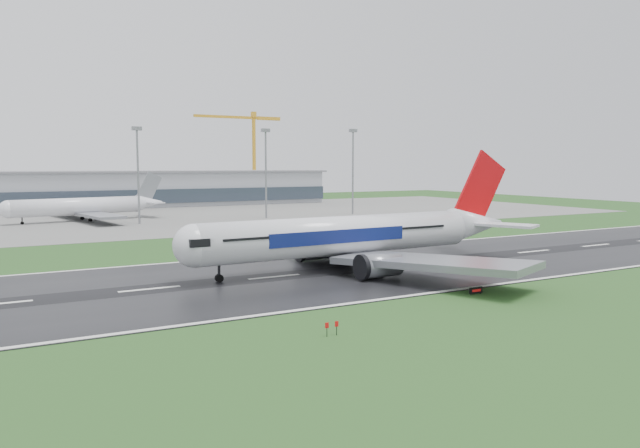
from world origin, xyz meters
TOP-DOWN VIEW (x-y plane):
  - ground at (0.00, 0.00)m, footprint 520.00×520.00m
  - runway at (0.00, 0.00)m, footprint 400.00×45.00m
  - apron at (0.00, 125.00)m, footprint 400.00×130.00m
  - terminal at (0.00, 185.00)m, footprint 240.00×36.00m
  - main_airliner at (37.90, 1.00)m, footprint 70.45×67.28m
  - parked_airliner at (4.87, 119.10)m, footprint 62.08×59.20m
  - tower_crane at (97.56, 200.00)m, footprint 46.36×3.01m
  - runway_sign at (39.96, -25.32)m, footprint 2.28×0.91m
  - floodmast_3 at (18.64, 100.00)m, footprint 0.64×0.64m
  - floodmast_4 at (61.42, 100.00)m, footprint 0.64×0.64m
  - floodmast_5 at (96.43, 100.00)m, footprint 0.64×0.64m

SIDE VIEW (x-z plane):
  - ground at x=0.00m, z-range 0.00..0.00m
  - apron at x=0.00m, z-range 0.00..0.08m
  - runway at x=0.00m, z-range 0.00..0.10m
  - runway_sign at x=39.96m, z-range 0.00..1.04m
  - terminal at x=0.00m, z-range 0.00..15.00m
  - parked_airliner at x=4.87m, z-range 0.08..15.71m
  - main_airliner at x=37.90m, z-range 0.10..20.33m
  - floodmast_3 at x=18.64m, z-range 0.00..28.91m
  - floodmast_4 at x=61.42m, z-range 0.00..29.53m
  - floodmast_5 at x=96.43m, z-range 0.00..30.41m
  - tower_crane at x=97.56m, z-range 0.00..45.63m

